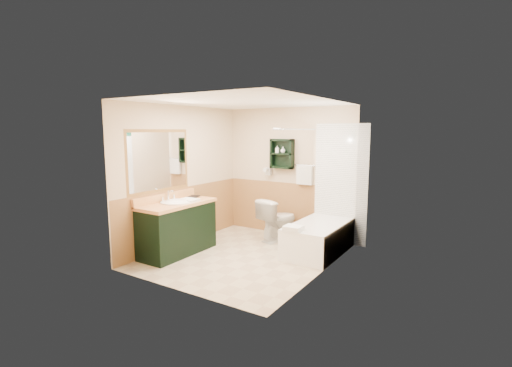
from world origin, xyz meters
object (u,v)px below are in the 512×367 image
object	(u,v)px
bathtub	(320,237)
toilet	(278,220)
vanity	(178,228)
soap_bottle_a	(277,151)
hair_dryer	(269,171)
vanity_book	(189,191)
soap_bottle_b	(283,151)
wall_shelf	(282,154)

from	to	relation	value
bathtub	toilet	size ratio (longest dim) A/B	1.96
vanity	toilet	world-z (taller)	vanity
vanity	soap_bottle_a	world-z (taller)	soap_bottle_a
hair_dryer	toilet	bearing A→B (deg)	-41.87
hair_dryer	vanity	size ratio (longest dim) A/B	0.18
hair_dryer	soap_bottle_a	bearing A→B (deg)	-8.38
vanity	vanity_book	world-z (taller)	vanity_book
vanity_book	soap_bottle_b	bearing A→B (deg)	34.52
soap_bottle_a	toilet	bearing A→B (deg)	-58.05
hair_dryer	bathtub	size ratio (longest dim) A/B	0.16
vanity_book	soap_bottle_b	world-z (taller)	soap_bottle_b
wall_shelf	hair_dryer	size ratio (longest dim) A/B	2.29
wall_shelf	soap_bottle_b	xyz separation A→B (m)	(0.02, -0.01, 0.06)
toilet	soap_bottle_a	distance (m)	1.29
toilet	vanity_book	xyz separation A→B (m)	(-1.18, -1.04, 0.58)
vanity	soap_bottle_b	bearing A→B (deg)	63.72
soap_bottle_a	soap_bottle_b	distance (m)	0.12
vanity_book	toilet	bearing A→B (deg)	23.95
wall_shelf	toilet	distance (m)	1.23
wall_shelf	soap_bottle_a	bearing A→B (deg)	-177.03
vanity_book	soap_bottle_b	distance (m)	1.88
bathtub	vanity_book	distance (m)	2.35
vanity_book	wall_shelf	bearing A→B (deg)	35.22
toilet	vanity_book	size ratio (longest dim) A/B	3.45
soap_bottle_a	vanity_book	bearing A→B (deg)	-124.77
wall_shelf	vanity	distance (m)	2.36
toilet	hair_dryer	bearing A→B (deg)	-25.32
wall_shelf	toilet	xyz separation A→B (m)	(0.12, -0.35, -1.17)
hair_dryer	soap_bottle_a	xyz separation A→B (m)	(0.20, -0.03, 0.40)
vanity	bathtub	world-z (taller)	vanity
hair_dryer	vanity_book	bearing A→B (deg)	-118.19
hair_dryer	vanity_book	size ratio (longest dim) A/B	1.08
wall_shelf	vanity_book	size ratio (longest dim) A/B	2.47
vanity	bathtub	xyz separation A→B (m)	(1.92, 1.29, -0.18)
vanity	toilet	xyz separation A→B (m)	(1.01, 1.51, -0.04)
vanity_book	soap_bottle_a	bearing A→B (deg)	37.72
bathtub	toilet	world-z (taller)	toilet
toilet	soap_bottle_b	size ratio (longest dim) A/B	6.66
vanity	toilet	distance (m)	1.82
hair_dryer	soap_bottle_a	world-z (taller)	soap_bottle_a
toilet	soap_bottle_a	size ratio (longest dim) A/B	5.64
hair_dryer	toilet	size ratio (longest dim) A/B	0.31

